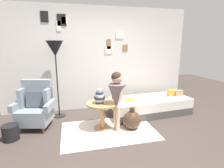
{
  "coord_description": "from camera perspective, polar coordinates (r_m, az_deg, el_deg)",
  "views": [
    {
      "loc": [
        -0.71,
        -2.62,
        1.69
      ],
      "look_at": [
        0.15,
        0.95,
        0.85
      ],
      "focal_mm": 28.36,
      "sensor_mm": 36.0,
      "label": 1
    }
  ],
  "objects": [
    {
      "name": "book_on_daybed",
      "position": [
        4.19,
        5.66,
        -4.91
      ],
      "size": [
        0.24,
        0.19,
        0.03
      ],
      "primitive_type": "cube",
      "rotation": [
        0.0,
        0.0,
        -0.16
      ],
      "color": "olive",
      "rests_on": "daybed"
    },
    {
      "name": "pillow_head",
      "position": [
        4.78,
        20.63,
        -2.74
      ],
      "size": [
        0.2,
        0.12,
        0.14
      ],
      "primitive_type": "cube",
      "rotation": [
        0.0,
        0.0,
        -0.02
      ],
      "color": "tan",
      "rests_on": "daybed"
    },
    {
      "name": "magazine_basket",
      "position": [
        3.74,
        -29.89,
        -13.4
      ],
      "size": [
        0.28,
        0.28,
        0.28
      ],
      "primitive_type": "cylinder",
      "color": "black",
      "rests_on": "ground"
    },
    {
      "name": "armchair",
      "position": [
        3.97,
        -23.39,
        -6.62
      ],
      "size": [
        0.85,
        0.72,
        0.97
      ],
      "color": "olive",
      "rests_on": "ground"
    },
    {
      "name": "daybed",
      "position": [
        4.48,
        12.14,
        -6.88
      ],
      "size": [
        1.96,
        0.95,
        0.4
      ],
      "color": "#4C4742",
      "rests_on": "ground"
    },
    {
      "name": "vase_striped",
      "position": [
        3.46,
        -4.01,
        -4.28
      ],
      "size": [
        0.22,
        0.22,
        0.29
      ],
      "color": "#2D384C",
      "rests_on": "side_table"
    },
    {
      "name": "side_table",
      "position": [
        3.58,
        -3.18,
        -8.29
      ],
      "size": [
        0.62,
        0.62,
        0.55
      ],
      "color": "tan",
      "rests_on": "ground"
    },
    {
      "name": "demijohn_near",
      "position": [
        3.66,
        6.45,
        -11.41
      ],
      "size": [
        0.37,
        0.37,
        0.46
      ],
      "color": "#473323",
      "rests_on": "ground"
    },
    {
      "name": "ground_plane",
      "position": [
        3.2,
        1.46,
        -19.0
      ],
      "size": [
        12.0,
        12.0,
        0.0
      ],
      "primitive_type": "plane",
      "color": "#423833"
    },
    {
      "name": "rug",
      "position": [
        3.63,
        -1.05,
        -14.82
      ],
      "size": [
        1.82,
        1.15,
        0.01
      ],
      "primitive_type": "cube",
      "color": "silver",
      "rests_on": "ground"
    },
    {
      "name": "pillow_mid",
      "position": [
        4.75,
        18.8,
        -2.7
      ],
      "size": [
        0.22,
        0.12,
        0.15
      ],
      "primitive_type": "cube",
      "rotation": [
        0.0,
        0.0,
        0.01
      ],
      "color": "orange",
      "rests_on": "daybed"
    },
    {
      "name": "floor_lamp",
      "position": [
        4.15,
        -17.86,
        9.84
      ],
      "size": [
        0.37,
        0.37,
        1.76
      ],
      "color": "black",
      "rests_on": "ground"
    },
    {
      "name": "person_child",
      "position": [
        3.37,
        1.53,
        -3.09
      ],
      "size": [
        0.34,
        0.34,
        1.18
      ],
      "color": "#D8AD8E",
      "rests_on": "ground"
    },
    {
      "name": "gallery_wall",
      "position": [
        4.64,
        -4.77,
        8.05
      ],
      "size": [
        4.8,
        0.12,
        2.6
      ],
      "color": "silver",
      "rests_on": "ground"
    }
  ]
}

